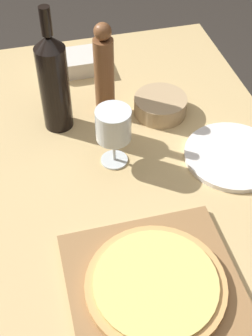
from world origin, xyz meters
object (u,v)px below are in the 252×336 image
pizza (156,285)px  pepper_mill (104,71)px  small_bowl (160,105)px  wine_bottle (54,81)px  wine_glass (113,126)px

pizza → pepper_mill: (0.03, 0.60, 0.10)m
pepper_mill → small_bowl: (0.15, -0.05, -0.11)m
wine_bottle → wine_glass: size_ratio=2.14×
pepper_mill → wine_glass: size_ratio=1.68×
wine_bottle → wine_glass: bearing=-57.1°
pizza → wine_glass: bearing=89.1°
wine_glass → pizza: bearing=-90.9°
pizza → pepper_mill: pepper_mill is taller
pizza → small_bowl: (0.18, 0.55, -0.00)m
pizza → wine_glass: wine_glass is taller
pizza → wine_bottle: size_ratio=0.81×
pepper_mill → small_bowl: size_ratio=1.83×
wine_bottle → small_bowl: wine_bottle is taller
wine_bottle → pizza: bearing=-79.0°
pizza → wine_bottle: 0.60m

